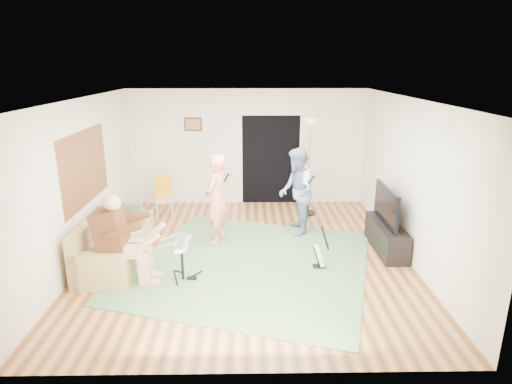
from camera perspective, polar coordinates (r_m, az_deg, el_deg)
The scene contains 19 objects.
floor at distance 7.61m, azimuth -1.16°, elevation -8.43°, with size 6.00×6.00×0.00m, color brown.
walls at distance 7.14m, azimuth -1.22°, elevation 1.42°, with size 5.50×6.00×2.70m, color beige, non-canonical shape.
ceiling at distance 6.91m, azimuth -1.29°, elevation 12.28°, with size 6.00×6.00×0.00m, color white.
window_blinds at distance 7.80m, azimuth -21.84°, elevation 3.04°, with size 2.05×2.05×0.00m, color brown.
doorway at distance 10.13m, azimuth 1.99°, elevation 4.27°, with size 2.10×2.10×0.00m, color black.
picture_frame at distance 10.05m, azimuth -8.39°, elevation 8.93°, with size 0.42×0.03×0.32m, color #3F2314.
area_rug at distance 7.28m, azimuth -0.73°, elevation -9.59°, with size 3.73×3.75×0.02m, color #4B7044.
sofa at distance 7.66m, azimuth -18.72°, elevation -6.97°, with size 0.84×2.03×0.82m.
drummer at distance 6.86m, azimuth -17.13°, elevation -7.17°, with size 0.91×0.51×1.39m.
drum_kit at distance 6.78m, azimuth -9.80°, elevation -9.28°, with size 0.36×0.65×0.67m.
singer at distance 7.93m, azimuth -5.33°, elevation -0.94°, with size 0.61×0.40×1.67m, color #FC826D.
microphone at distance 7.81m, azimuth -3.95°, elevation 1.96°, with size 0.06×0.06×0.24m, color black, non-canonical shape.
guitarist at distance 8.32m, azimuth 5.44°, elevation 0.02°, with size 0.83×0.65×1.71m, color slate.
guitar_held at distance 8.26m, azimuth 6.88°, elevation 2.07°, with size 0.12×0.60×0.26m, color silver, non-canonical shape.
guitar_spare at distance 7.18m, azimuth 8.50°, elevation -8.42°, with size 0.26×0.23×0.72m.
torchiere_lamp at distance 9.32m, azimuth 7.12°, elevation 5.58°, with size 0.38×0.38×2.12m.
dining_chair at distance 9.50m, azimuth -12.07°, elevation -1.52°, with size 0.45×0.47×0.89m.
tv_cabinet at distance 8.08m, azimuth 16.96°, elevation -5.74°, with size 0.40×1.40×0.50m, color black.
television at distance 7.86m, azimuth 16.98°, elevation -1.70°, with size 0.06×1.18×0.65m, color black.
Camera 1 is at (0.04, -6.89, 3.24)m, focal length 30.00 mm.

